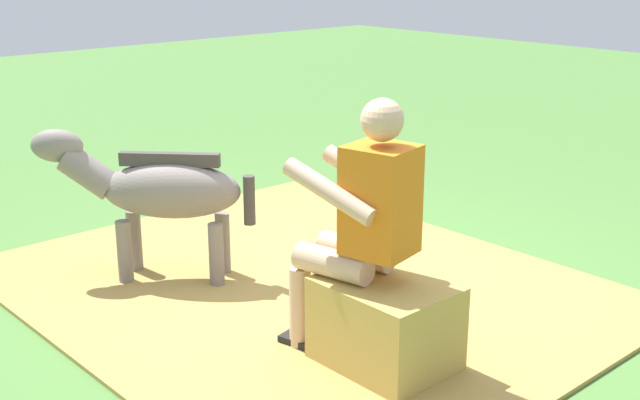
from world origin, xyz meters
TOP-DOWN VIEW (x-y plane):
  - ground_plane at (0.00, 0.00)m, footprint 24.00×24.00m
  - hay_patch at (0.25, 0.13)m, footprint 3.53×2.88m
  - hay_bale at (-0.75, 0.46)m, footprint 0.62×0.49m
  - person_seated at (-0.59, 0.48)m, footprint 0.71×0.50m
  - pony_standing at (0.94, 0.67)m, footprint 1.08×1.04m

SIDE VIEW (x-z plane):
  - ground_plane at x=0.00m, z-range 0.00..0.00m
  - hay_patch at x=0.25m, z-range 0.00..0.02m
  - hay_bale at x=-0.75m, z-range 0.00..0.45m
  - pony_standing at x=0.94m, z-range 0.10..1.04m
  - person_seated at x=-0.59m, z-range 0.06..1.39m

